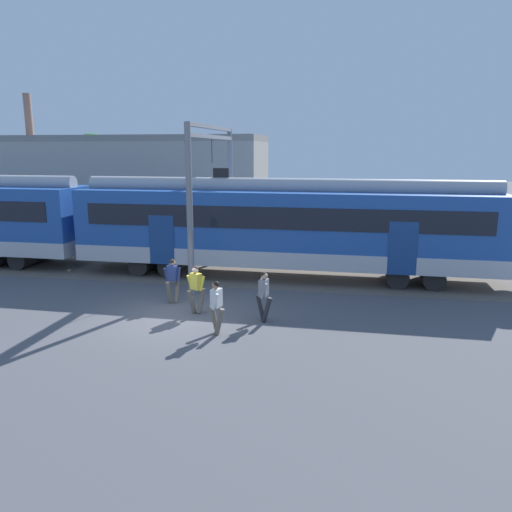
{
  "coord_description": "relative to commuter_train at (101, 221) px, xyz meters",
  "views": [
    {
      "loc": [
        5.78,
        -15.29,
        5.52
      ],
      "look_at": [
        2.26,
        2.67,
        1.6
      ],
      "focal_mm": 35.0,
      "sensor_mm": 36.0,
      "label": 1
    }
  ],
  "objects": [
    {
      "name": "pedestrian_grey",
      "position": [
        8.78,
        -5.91,
        -1.29
      ],
      "size": [
        0.62,
        0.59,
        1.67
      ],
      "color": "#28282D",
      "rests_on": "ground"
    },
    {
      "name": "ground_plane",
      "position": [
        5.74,
        -5.93,
        -2.25
      ],
      "size": [
        160.0,
        160.0,
        0.0
      ],
      "primitive_type": "plane",
      "color": "#515156"
    },
    {
      "name": "pedestrian_navy",
      "position": [
        5.17,
        -4.61,
        -1.29
      ],
      "size": [
        0.56,
        0.63,
        1.67
      ],
      "color": "#6B6051",
      "rests_on": "ground"
    },
    {
      "name": "commuter_train",
      "position": [
        0.0,
        0.0,
        0.0
      ],
      "size": [
        38.05,
        3.07,
        4.73
      ],
      "color": "silver",
      "rests_on": "ground"
    },
    {
      "name": "catenary_gantry",
      "position": [
        5.42,
        0.0,
        2.06
      ],
      "size": [
        0.24,
        6.64,
        6.53
      ],
      "color": "gray",
      "rests_on": "ground"
    },
    {
      "name": "pedestrian_yellow",
      "position": [
        6.37,
        -5.57,
        -1.29
      ],
      "size": [
        0.66,
        0.54,
        1.67
      ],
      "color": "#6B6051",
      "rests_on": "ground"
    },
    {
      "name": "background_building",
      "position": [
        -4.25,
        10.0,
        0.95
      ],
      "size": [
        20.0,
        5.0,
        9.2
      ],
      "color": "gray",
      "rests_on": "ground"
    },
    {
      "name": "track_bed",
      "position": [
        -2.48,
        0.0,
        -2.25
      ],
      "size": [
        80.0,
        4.4,
        0.01
      ],
      "primitive_type": "cube",
      "color": "#605951",
      "rests_on": "ground"
    },
    {
      "name": "pedestrian_white",
      "position": [
        7.57,
        -7.3,
        -1.29
      ],
      "size": [
        0.61,
        0.61,
        1.67
      ],
      "color": "#6B6051",
      "rests_on": "ground"
    },
    {
      "name": "street_tree_left",
      "position": [
        -7.83,
        13.76,
        2.73
      ],
      "size": [
        3.38,
        3.38,
        6.7
      ],
      "color": "brown",
      "rests_on": "ground"
    }
  ]
}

